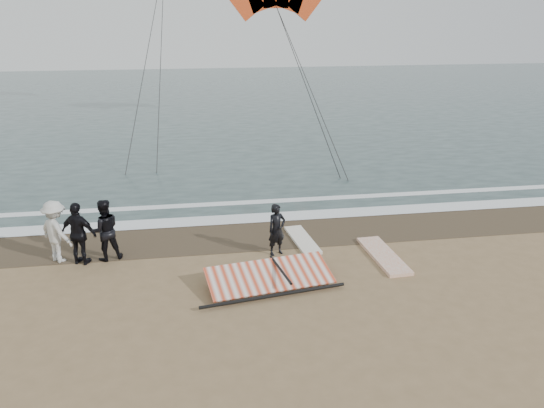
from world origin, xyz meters
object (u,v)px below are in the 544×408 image
at_px(board_cream, 302,240).
at_px(man_main, 277,230).
at_px(sail_rig, 267,276).
at_px(board_white, 383,256).

bearing_deg(board_cream, man_main, -146.17).
height_order(man_main, sail_rig, man_main).
xyz_separation_m(board_white, board_cream, (-2.21, 1.56, -0.01)).
relative_size(man_main, board_cream, 0.73).
height_order(board_white, sail_rig, sail_rig).
height_order(board_white, board_cream, board_white).
distance_m(board_white, sail_rig, 3.92).
relative_size(man_main, sail_rig, 0.41).
height_order(board_cream, sail_rig, sail_rig).
xyz_separation_m(board_white, sail_rig, (-3.78, -1.05, 0.14)).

